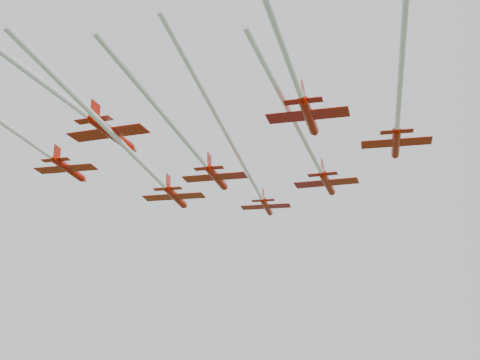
# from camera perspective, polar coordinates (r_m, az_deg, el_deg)

# --- Properties ---
(jet_lead) EXTENTS (8.40, 65.57, 2.46)m
(jet_lead) POSITION_cam_1_polar(r_m,az_deg,el_deg) (94.53, 0.64, 0.71)
(jet_lead) COLOR #B11001
(jet_row2_left) EXTENTS (9.43, 55.98, 2.79)m
(jet_row2_left) POSITION_cam_1_polar(r_m,az_deg,el_deg) (90.20, -7.87, 0.92)
(jet_row2_left) COLOR #B11001
(jet_row2_right) EXTENTS (11.87, 50.11, 2.73)m
(jet_row2_right) POSITION_cam_1_polar(r_m,az_deg,el_deg) (87.02, 6.32, 1.91)
(jet_row2_right) COLOR #B11001
(jet_row3_left) EXTENTS (10.08, 59.32, 2.58)m
(jet_row3_left) POSITION_cam_1_polar(r_m,az_deg,el_deg) (84.03, -19.02, 4.21)
(jet_row3_left) COLOR #B11001
(jet_row3_mid) EXTENTS (8.49, 42.76, 2.49)m
(jet_row3_mid) POSITION_cam_1_polar(r_m,az_deg,el_deg) (79.08, -3.70, 2.22)
(jet_row3_mid) COLOR #B11001
(jet_row3_right) EXTENTS (8.56, 61.76, 2.48)m
(jet_row3_right) POSITION_cam_1_polar(r_m,az_deg,el_deg) (67.23, 13.51, 8.12)
(jet_row3_right) COLOR #B11001
(jet_row4_left) EXTENTS (16.94, 65.70, 2.89)m
(jet_row4_left) POSITION_cam_1_polar(r_m,az_deg,el_deg) (67.92, -17.82, 8.95)
(jet_row4_left) COLOR #B11001
(jet_row4_right) EXTENTS (9.41, 45.30, 2.58)m
(jet_row4_right) POSITION_cam_1_polar(r_m,az_deg,el_deg) (62.18, 4.59, 8.92)
(jet_row4_right) COLOR #B11001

